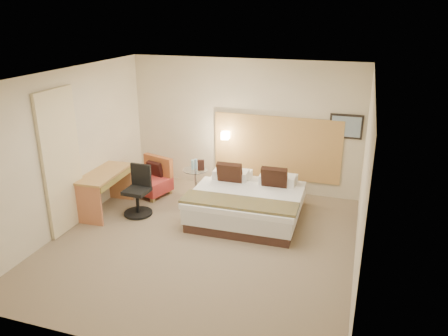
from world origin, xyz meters
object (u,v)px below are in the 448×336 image
(desk, at_px, (105,181))
(bed, at_px, (248,202))
(side_table, at_px, (196,181))
(lounge_chair, at_px, (152,180))
(desk_chair, at_px, (138,195))

(desk, bearing_deg, bed, 12.19)
(side_table, xyz_separation_m, desk, (-1.32, -1.19, 0.30))
(lounge_chair, xyz_separation_m, desk, (-0.44, -1.01, 0.31))
(side_table, relative_size, desk, 0.49)
(lounge_chair, bearing_deg, bed, -11.78)
(desk_chair, bearing_deg, desk, -172.42)
(bed, distance_m, desk_chair, 2.02)
(desk, height_order, desk_chair, desk_chair)
(bed, relative_size, side_table, 3.17)
(bed, distance_m, side_table, 1.42)
(lounge_chair, height_order, desk_chair, desk_chair)
(side_table, distance_m, desk, 1.80)
(bed, relative_size, desk_chair, 2.13)
(bed, relative_size, lounge_chair, 2.26)
(side_table, relative_size, desk_chair, 0.67)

